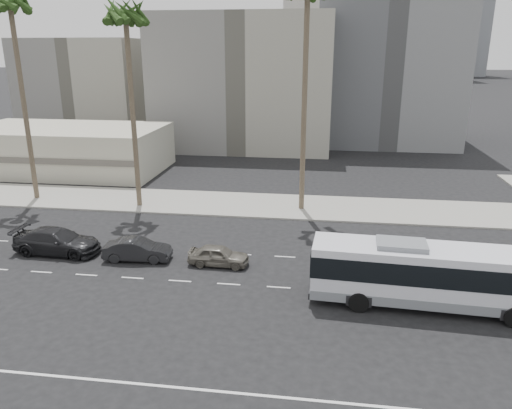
% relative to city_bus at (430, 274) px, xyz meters
% --- Properties ---
extents(ground, '(700.00, 700.00, 0.00)m').
position_rel_city_bus_xyz_m(ground, '(-5.24, 1.00, -1.91)').
color(ground, black).
rests_on(ground, ground).
extents(sidewalk_north, '(120.00, 7.00, 0.15)m').
position_rel_city_bus_xyz_m(sidewalk_north, '(-5.24, 16.50, -1.83)').
color(sidewalk_north, gray).
rests_on(sidewalk_north, ground).
extents(commercial_low, '(22.00, 12.16, 5.00)m').
position_rel_city_bus_xyz_m(commercial_low, '(-35.24, 26.99, 0.59)').
color(commercial_low, '#B4B09B').
rests_on(commercial_low, ground).
extents(midrise_beige_west, '(24.00, 18.00, 18.00)m').
position_rel_city_bus_xyz_m(midrise_beige_west, '(-17.24, 46.00, 7.09)').
color(midrise_beige_west, gray).
rests_on(midrise_beige_west, ground).
extents(midrise_gray_center, '(20.00, 20.00, 26.00)m').
position_rel_city_bus_xyz_m(midrise_gray_center, '(2.76, 53.00, 11.09)').
color(midrise_gray_center, '#595A5E').
rests_on(midrise_gray_center, ground).
extents(midrise_beige_far, '(18.00, 16.00, 15.00)m').
position_rel_city_bus_xyz_m(midrise_beige_far, '(-43.24, 51.00, 5.59)').
color(midrise_beige_far, gray).
rests_on(midrise_beige_far, ground).
extents(highrise_right, '(26.00, 26.00, 70.00)m').
position_rel_city_bus_xyz_m(highrise_right, '(39.76, 231.00, 33.09)').
color(highrise_right, slate).
rests_on(highrise_right, ground).
extents(highrise_far, '(22.00, 22.00, 60.00)m').
position_rel_city_bus_xyz_m(highrise_far, '(64.76, 261.00, 28.09)').
color(highrise_far, slate).
rests_on(highrise_far, ground).
extents(city_bus, '(12.78, 3.57, 3.63)m').
position_rel_city_bus_xyz_m(city_bus, '(0.00, 0.00, 0.00)').
color(city_bus, silver).
rests_on(city_bus, ground).
extents(car_a, '(1.70, 3.98, 1.34)m').
position_rel_city_bus_xyz_m(car_a, '(-12.40, 3.63, -1.24)').
color(car_a, '#696459').
rests_on(car_a, ground).
extents(car_b, '(1.87, 4.54, 1.46)m').
position_rel_city_bus_xyz_m(car_b, '(-17.90, 3.67, -1.18)').
color(car_b, black).
rests_on(car_b, ground).
extents(car_c, '(2.64, 6.03, 1.72)m').
position_rel_city_bus_xyz_m(car_c, '(-23.77, 4.04, -1.05)').
color(car_c, black).
rests_on(car_c, ground).
extents(palm_mid, '(5.62, 5.62, 17.34)m').
position_rel_city_bus_xyz_m(palm_mid, '(-22.02, 14.85, 13.69)').
color(palm_mid, brown).
rests_on(palm_mid, ground).
extents(palm_far, '(5.35, 5.35, 18.37)m').
position_rel_city_bus_xyz_m(palm_far, '(-32.38, 15.70, 14.78)').
color(palm_far, brown).
rests_on(palm_far, ground).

